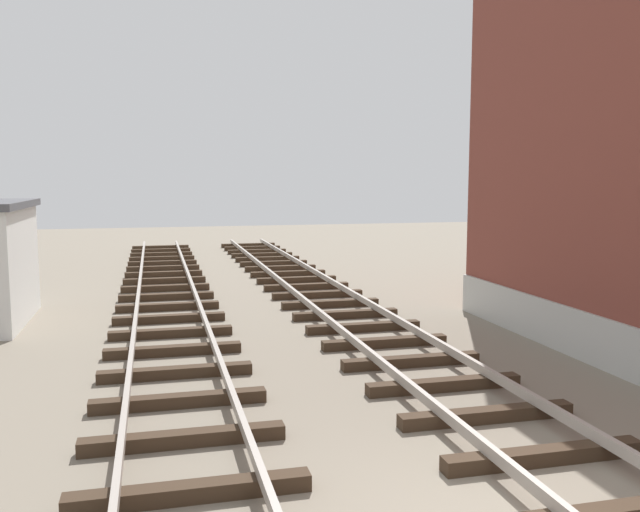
# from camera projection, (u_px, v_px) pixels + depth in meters

# --- Properties ---
(track_near_building) EXTENTS (2.50, 53.63, 0.32)m
(track_near_building) POSITION_uv_depth(u_px,v_px,m) (625.00, 510.00, 6.42)
(track_near_building) COLOR #38281C
(track_near_building) RESTS_ON ground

